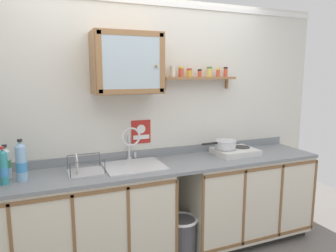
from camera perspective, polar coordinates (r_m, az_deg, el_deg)
name	(u,v)px	position (r m, az deg, el deg)	size (l,w,h in m)	color
back_wall	(147,126)	(3.08, -3.86, -0.04)	(3.90, 0.07, 2.43)	silver
lower_cabinet_run	(71,229)	(2.89, -17.23, -17.40)	(1.72, 0.57, 0.89)	black
lower_cabinet_run_right	(245,198)	(3.47, 13.78, -12.51)	(1.34, 0.57, 0.89)	black
countertop	(158,166)	(2.87, -1.80, -7.30)	(3.26, 0.60, 0.03)	gray
backsplash	(148,153)	(3.11, -3.60, -4.97)	(3.26, 0.02, 0.08)	gray
sink	(134,168)	(2.85, -6.22, -7.62)	(0.52, 0.48, 0.46)	silver
hot_plate_stove	(235,152)	(3.28, 12.07, -4.55)	(0.41, 0.34, 0.07)	silver
saucepan	(225,144)	(3.22, 10.35, -3.24)	(0.38, 0.22, 0.09)	silver
bottle_detergent_teal_0	(4,168)	(2.64, -27.70, -6.74)	(0.06, 0.06, 0.29)	teal
bottle_water_blue_1	(21,162)	(2.66, -25.09, -6.02)	(0.08, 0.08, 0.33)	#8CB7E0
bottle_water_clear_2	(6,163)	(2.77, -27.39, -6.01)	(0.08, 0.08, 0.27)	silver
dish_rack	(84,170)	(2.71, -14.96, -7.74)	(0.29, 0.26, 0.17)	#B2B2B7
wall_cabinet	(127,63)	(2.80, -7.46, 11.25)	(0.60, 0.34, 0.53)	#996B42
spice_shelf	(198,76)	(3.16, 5.52, 8.98)	(0.77, 0.14, 0.23)	#996B42
warning_sign	(141,132)	(3.04, -4.92, -1.09)	(0.19, 0.01, 0.23)	#B2261E
trash_bin	(182,238)	(3.11, 2.49, -19.68)	(0.30, 0.30, 0.42)	#4C4C51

